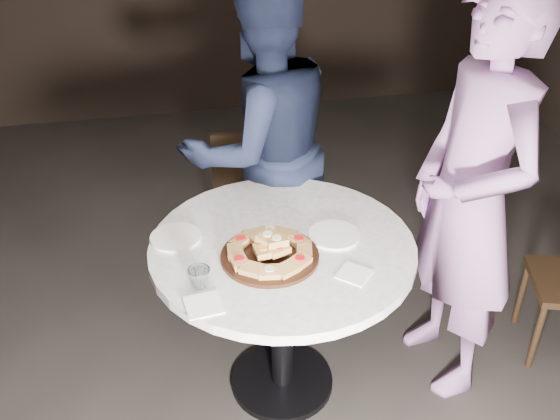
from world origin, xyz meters
name	(u,v)px	position (x,y,z in m)	size (l,w,h in m)	color
floor	(268,397)	(0.00, 0.00, 0.00)	(7.00, 7.00, 0.00)	black
table	(282,272)	(0.08, 0.07, 0.68)	(1.23, 1.23, 0.83)	black
serving_board	(270,256)	(0.01, -0.02, 0.84)	(0.39, 0.39, 0.02)	black
focaccia_pile	(270,248)	(0.01, -0.02, 0.88)	(0.35, 0.35, 0.09)	#A67940
plate_left	(176,237)	(-0.35, 0.19, 0.84)	(0.21, 0.21, 0.01)	white
plate_right	(334,235)	(0.30, 0.07, 0.84)	(0.22, 0.22, 0.01)	white
water_glass	(199,277)	(-0.28, -0.14, 0.87)	(0.09, 0.09, 0.08)	silver
napkin_near	(204,305)	(-0.28, -0.26, 0.83)	(0.13, 0.13, 0.01)	white
napkin_far	(354,274)	(0.31, -0.19, 0.83)	(0.12, 0.12, 0.01)	white
chair_far	(245,177)	(0.11, 1.34, 0.45)	(0.44, 0.45, 0.78)	black
diner_navy	(261,149)	(0.13, 0.82, 0.89)	(0.87, 0.68, 1.79)	black
diner_teal	(470,202)	(0.89, 0.04, 0.95)	(0.69, 0.45, 1.89)	#866097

